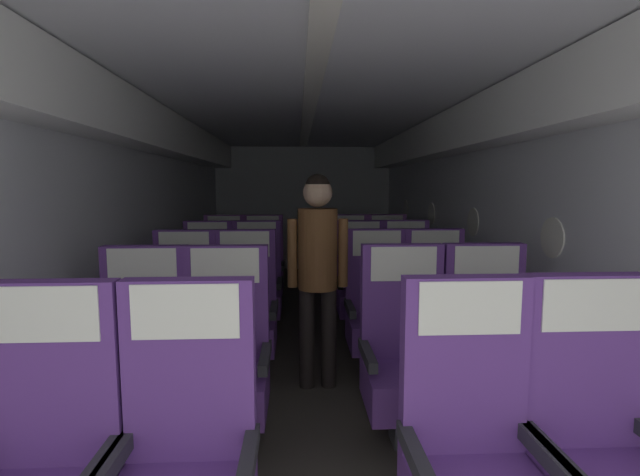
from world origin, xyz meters
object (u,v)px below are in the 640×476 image
Objects in this scene: seat_a_right_window at (474,461)px; seat_e_right_aisle at (388,269)px; seat_a_left_aisle at (184,469)px; seat_a_right_aisle at (597,454)px; seat_b_right_window at (405,360)px; seat_d_right_window at (361,287)px; seat_e_right_window at (349,269)px; seat_c_left_aisle at (245,315)px; seat_c_right_aisle at (437,312)px; seat_e_left_aisle at (263,270)px; seat_d_left_aisle at (257,287)px; seat_c_left_window at (184,316)px; seat_e_left_window at (224,270)px; seat_b_right_aisle at (489,358)px; seat_a_left_window at (40,475)px; seat_d_left_window at (207,288)px; seat_d_right_aisle at (407,286)px; flight_attendant at (318,259)px; seat_b_left_aisle at (225,364)px; seat_b_left_window at (141,364)px; seat_c_right_window at (378,313)px.

seat_a_right_window is 3.90m from seat_e_right_aisle.
seat_a_left_aisle is 1.00× the size of seat_a_right_window.
seat_a_right_aisle is 1.07m from seat_b_right_window.
seat_d_right_window and seat_e_right_window have the same top height.
seat_b_right_window is at bearing -43.52° from seat_c_left_aisle.
seat_e_left_aisle is at bearing 127.92° from seat_c_right_aisle.
seat_d_left_aisle is at bearing -136.72° from seat_e_right_window.
seat_a_right_window and seat_e_right_window have the same top height.
seat_a_left_aisle and seat_e_right_aisle have the same top height.
seat_e_left_window is at bearing 90.04° from seat_c_left_window.
seat_a_right_aisle is 1.00× the size of seat_b_right_aisle.
seat_b_right_window is 2.91m from seat_e_right_window.
seat_d_left_aisle is at bearing 117.68° from seat_b_right_window.
seat_a_right_window is 1.00× the size of seat_d_left_aisle.
seat_e_left_window is at bearing 147.27° from seat_d_right_window.
seat_a_right_aisle and seat_c_left_window have the same top height.
seat_e_right_aisle is (1.98, 1.95, 0.00)m from seat_c_left_window.
seat_c_right_aisle is (1.51, -0.01, 0.00)m from seat_c_left_aisle.
seat_c_left_aisle and seat_e_right_aisle have the same top height.
seat_a_left_window is 3.90m from seat_e_left_aisle.
seat_d_left_window is 1.98m from seat_d_right_aisle.
seat_a_left_aisle is 1.94m from seat_c_left_aisle.
seat_b_left_aisle is at bearing -105.17° from flight_attendant.
seat_d_left_window and seat_e_right_window have the same top height.
seat_e_left_aisle is 1.04m from seat_e_right_window.
seat_c_right_window is at bearing 32.78° from seat_b_left_window.
seat_e_right_aisle is at bearing 52.03° from seat_c_left_aisle.
seat_b_left_aisle and seat_b_right_window have the same top height.
seat_d_left_window is at bearing -146.94° from seat_e_right_window.
seat_b_left_window is 2.93m from seat_e_left_aisle.
seat_b_right_window and seat_c_left_window have the same top height.
seat_d_right_aisle is at bearing 0.04° from seat_d_left_aisle.
seat_e_right_window is at bearing 0.29° from seat_e_left_window.
seat_d_left_window is 1.00× the size of seat_d_right_window.
seat_c_right_window is 1.41m from seat_d_left_aisle.
seat_b_right_aisle is 0.72× the size of flight_attendant.
seat_a_left_aisle is at bearing -118.02° from seat_c_right_window.
seat_a_left_window is 1.00× the size of seat_c_left_window.
seat_b_right_aisle is at bearing -43.93° from seat_d_left_window.
seat_d_left_window is at bearing 136.07° from seat_b_right_aisle.
flight_attendant reaches higher than seat_c_right_window.
seat_a_right_aisle and seat_b_right_window have the same top height.
seat_d_right_window is at bearing 61.68° from seat_b_left_aisle.
seat_c_left_aisle and seat_d_left_window have the same top height.
seat_d_right_aisle is (1.50, 0.00, 0.00)m from seat_d_left_aisle.
seat_c_right_window is (-0.47, 0.01, 0.00)m from seat_c_right_aisle.
seat_a_right_window and seat_c_left_aisle have the same top height.
seat_e_right_window is (0.01, 2.91, 0.00)m from seat_b_right_window.
seat_d_right_window is at bearing -178.40° from seat_d_right_aisle.
seat_a_left_aisle is 1.00× the size of seat_c_left_aisle.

